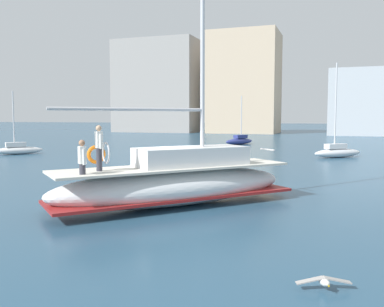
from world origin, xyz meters
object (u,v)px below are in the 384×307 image
moored_catamaran (18,149)px  moored_cutter_left (337,151)px  moored_sloop_far (239,140)px  seagull (324,281)px  main_sailboat (176,181)px

moored_catamaran → moored_cutter_left: size_ratio=0.73×
moored_sloop_far → seagull: 42.93m
moored_catamaran → main_sailboat: bearing=-36.3°
moored_catamaran → seagull: (26.71, -22.01, -0.28)m
moored_catamaran → seagull: moored_catamaran is taller
moored_cutter_left → seagull: bearing=-90.4°
moored_sloop_far → moored_cutter_left: bearing=-49.9°
main_sailboat → seagull: 8.53m
main_sailboat → seagull: main_sailboat is taller
moored_sloop_far → moored_cutter_left: (11.18, -13.29, 0.03)m
moored_catamaran → seagull: size_ratio=5.31×
moored_sloop_far → seagull: (11.01, -41.49, -0.31)m
main_sailboat → moored_catamaran: bearing=143.7°
moored_catamaran → moored_sloop_far: bearing=51.1°
seagull → moored_cutter_left: bearing=89.6°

